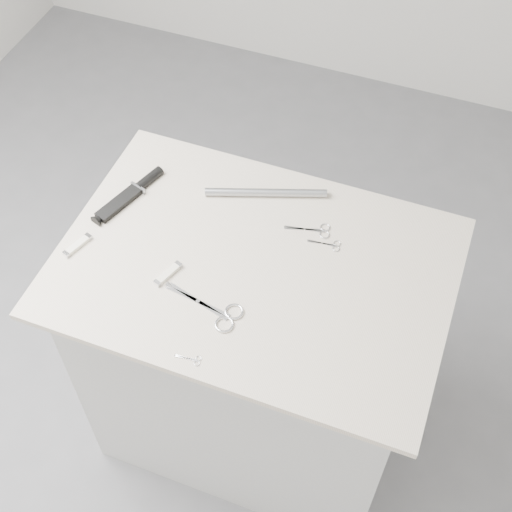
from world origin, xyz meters
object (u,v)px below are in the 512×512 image
(embroidery_scissors_b, at_px, (329,245))
(pocket_knife_b, at_px, (78,245))
(large_shears, at_px, (218,312))
(plinth, at_px, (255,357))
(sheathed_knife, at_px, (133,192))
(metal_rail, at_px, (266,193))
(tiny_scissors, at_px, (192,359))
(embroidery_scissors_a, at_px, (316,230))
(pocket_knife_a, at_px, (168,274))

(embroidery_scissors_b, xyz_separation_m, pocket_knife_b, (-0.61, -0.23, 0.00))
(large_shears, distance_m, embroidery_scissors_b, 0.35)
(pocket_knife_b, bearing_deg, large_shears, -79.08)
(plinth, bearing_deg, sheathed_knife, 164.49)
(plinth, xyz_separation_m, embroidery_scissors_b, (0.16, 0.13, 0.47))
(plinth, bearing_deg, metal_rail, 103.30)
(tiny_scissors, bearing_deg, sheathed_knife, 124.94)
(embroidery_scissors_b, distance_m, tiny_scissors, 0.48)
(embroidery_scissors_a, relative_size, metal_rail, 0.37)
(large_shears, relative_size, sheathed_knife, 0.90)
(sheathed_knife, xyz_separation_m, pocket_knife_a, (0.21, -0.22, -0.00))
(large_shears, bearing_deg, sheathed_knife, 154.66)
(plinth, bearing_deg, embroidery_scissors_a, 55.60)
(large_shears, height_order, embroidery_scissors_a, large_shears)
(embroidery_scissors_a, distance_m, tiny_scissors, 0.49)
(embroidery_scissors_b, height_order, pocket_knife_b, pocket_knife_b)
(pocket_knife_a, bearing_deg, large_shears, -90.96)
(embroidery_scissors_b, relative_size, metal_rail, 0.26)
(embroidery_scissors_b, relative_size, tiny_scissors, 1.39)
(plinth, relative_size, metal_rail, 2.70)
(pocket_knife_a, relative_size, pocket_knife_b, 0.99)
(embroidery_scissors_a, relative_size, pocket_knife_b, 1.38)
(tiny_scissors, distance_m, sheathed_knife, 0.55)
(embroidery_scissors_a, height_order, embroidery_scissors_b, same)
(pocket_knife_a, bearing_deg, plinth, -41.35)
(plinth, xyz_separation_m, sheathed_knife, (-0.40, 0.11, 0.48))
(large_shears, distance_m, metal_rail, 0.40)
(large_shears, distance_m, pocket_knife_a, 0.17)
(embroidery_scissors_a, xyz_separation_m, metal_rail, (-0.17, 0.07, 0.01))
(embroidery_scissors_a, relative_size, tiny_scissors, 1.93)
(embroidery_scissors_a, height_order, metal_rail, metal_rail)
(pocket_knife_b, bearing_deg, plinth, -57.58)
(pocket_knife_a, bearing_deg, embroidery_scissors_b, -36.53)
(sheathed_knife, bearing_deg, pocket_knife_a, -117.83)
(plinth, distance_m, pocket_knife_b, 0.66)
(sheathed_knife, height_order, pocket_knife_a, sheathed_knife)
(large_shears, bearing_deg, embroidery_scissors_b, 68.99)
(tiny_scissors, bearing_deg, plinth, 77.07)
(pocket_knife_a, distance_m, metal_rail, 0.37)
(sheathed_knife, xyz_separation_m, pocket_knife_b, (-0.05, -0.22, -0.00))
(metal_rail, bearing_deg, embroidery_scissors_a, -23.34)
(pocket_knife_b, bearing_deg, embroidery_scissors_a, -45.24)
(large_shears, relative_size, embroidery_scissors_a, 1.71)
(embroidery_scissors_a, height_order, pocket_knife_a, pocket_knife_a)
(pocket_knife_a, relative_size, metal_rail, 0.26)
(embroidery_scissors_b, bearing_deg, plinth, -148.03)
(plinth, height_order, tiny_scissors, tiny_scissors)
(tiny_scissors, xyz_separation_m, pocket_knife_a, (-0.15, 0.20, 0.00))
(plinth, height_order, sheathed_knife, sheathed_knife)
(pocket_knife_b, bearing_deg, sheathed_knife, 5.99)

